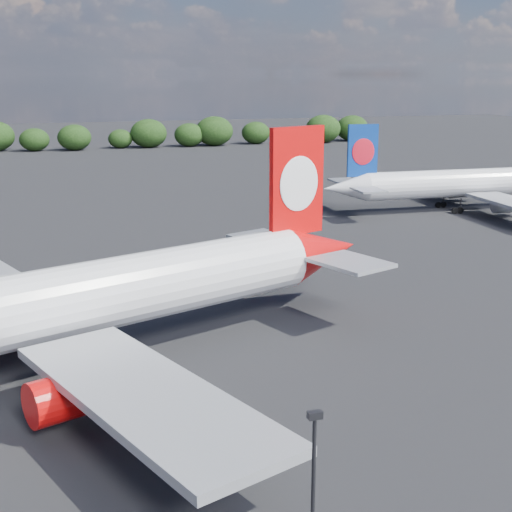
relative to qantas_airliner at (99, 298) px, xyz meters
name	(u,v)px	position (x,y,z in m)	size (l,w,h in m)	color
ground	(39,239)	(-3.74, 46.62, -5.31)	(500.00, 500.00, 0.00)	black
qantas_airliner	(99,298)	(0.00, 0.00, 0.00)	(51.83, 49.82, 17.44)	white
china_southern_airliner	(455,184)	(62.44, 47.64, -0.92)	(44.14, 41.94, 14.41)	white
billboard_yellow	(70,137)	(8.26, 168.62, -1.44)	(5.00, 0.30, 5.50)	yellow
horizon_treeline	(81,136)	(11.39, 167.26, -1.33)	(207.51, 16.21, 9.18)	black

